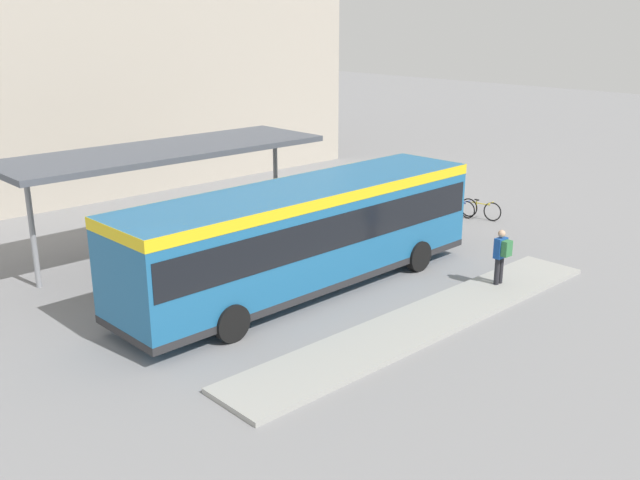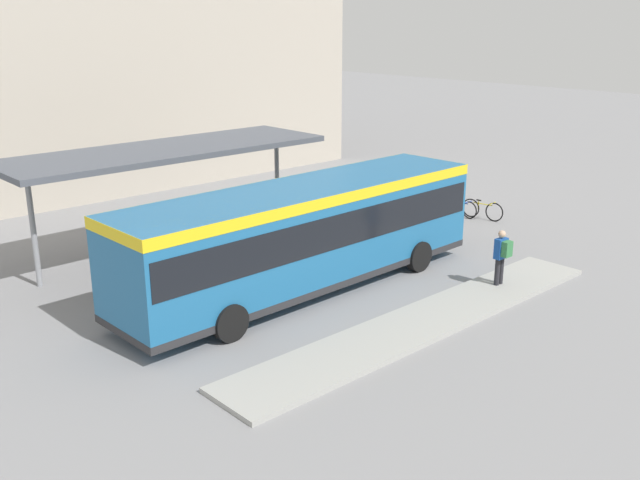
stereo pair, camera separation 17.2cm
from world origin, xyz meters
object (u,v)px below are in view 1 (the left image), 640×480
at_px(potted_planter_near_shelter, 285,241).
at_px(bicycle_red, 443,202).
at_px(pedestrian_waiting, 501,253).
at_px(bicycle_yellow, 480,209).
at_px(city_bus, 305,230).
at_px(potted_planter_far_side, 192,256).
at_px(bicycle_blue, 458,207).

bearing_deg(potted_planter_near_shelter, bicycle_red, 1.38).
xyz_separation_m(pedestrian_waiting, bicycle_yellow, (5.75, 4.66, -0.67)).
bearing_deg(city_bus, bicycle_red, 14.01).
bearing_deg(bicycle_yellow, potted_planter_near_shelter, -107.77).
xyz_separation_m(city_bus, bicycle_yellow, (9.90, 0.96, -1.40)).
height_order(city_bus, pedestrian_waiting, city_bus).
height_order(bicycle_yellow, potted_planter_near_shelter, potted_planter_near_shelter).
bearing_deg(pedestrian_waiting, potted_planter_far_side, 43.89).
distance_m(bicycle_yellow, bicycle_red, 1.68).
relative_size(city_bus, pedestrian_waiting, 7.21).
relative_size(bicycle_blue, bicycle_red, 0.93).
relative_size(pedestrian_waiting, potted_planter_near_shelter, 1.40).
bearing_deg(city_bus, potted_planter_far_side, 121.66).
distance_m(bicycle_red, potted_planter_far_side, 11.60).
xyz_separation_m(bicycle_yellow, potted_planter_near_shelter, (-8.61, 1.47, 0.23)).
height_order(bicycle_blue, potted_planter_near_shelter, potted_planter_near_shelter).
height_order(bicycle_yellow, potted_planter_far_side, potted_planter_far_side).
bearing_deg(bicycle_red, bicycle_yellow, 11.69).
bearing_deg(bicycle_yellow, city_bus, -92.54).
xyz_separation_m(bicycle_red, potted_planter_far_side, (-11.59, 0.28, 0.35)).
bearing_deg(potted_planter_far_side, bicycle_blue, -5.54).
xyz_separation_m(city_bus, pedestrian_waiting, (4.15, -3.70, -0.73)).
xyz_separation_m(pedestrian_waiting, bicycle_blue, (5.45, 5.50, -0.69)).
xyz_separation_m(bicycle_blue, bicycle_red, (0.12, 0.84, 0.02)).
height_order(potted_planter_near_shelter, potted_planter_far_side, potted_planter_far_side).
bearing_deg(bicycle_blue, bicycle_yellow, 20.69).
xyz_separation_m(potted_planter_near_shelter, potted_planter_far_side, (-3.17, 0.48, 0.13)).
height_order(pedestrian_waiting, potted_planter_far_side, pedestrian_waiting).
relative_size(pedestrian_waiting, potted_planter_far_side, 1.15).
bearing_deg(city_bus, bicycle_yellow, 4.40).
bearing_deg(bicycle_red, pedestrian_waiting, -35.82).
bearing_deg(city_bus, pedestrian_waiting, -42.87).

